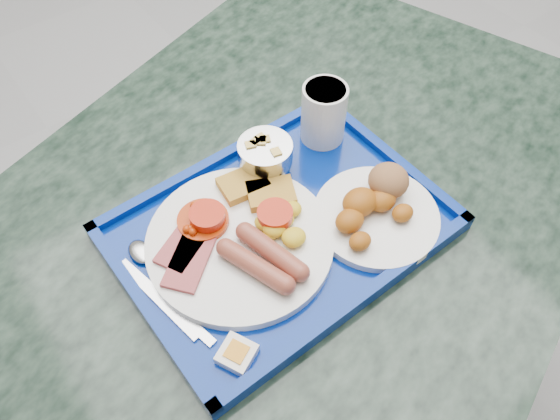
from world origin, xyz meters
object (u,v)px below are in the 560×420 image
fruit_bowl (265,153)px  main_plate (243,236)px  juice_cup (324,112)px  table (276,282)px  tray (280,228)px  bread_plate (376,207)px

fruit_bowl → main_plate: bearing=-138.5°
juice_cup → fruit_bowl: bearing=-177.7°
table → fruit_bowl: (0.04, 0.08, 0.26)m
tray → fruit_bowl: fruit_bowl is taller
main_plate → fruit_bowl: bearing=41.5°
bread_plate → juice_cup: bearing=76.8°
bread_plate → fruit_bowl: (-0.08, 0.17, 0.02)m
fruit_bowl → table: bearing=-115.3°
table → fruit_bowl: bearing=64.7°
tray → bread_plate: (0.13, -0.07, 0.03)m
main_plate → juice_cup: (0.23, 0.10, 0.04)m
tray → bread_plate: bearing=-28.5°
table → bread_plate: bearing=-39.1°
tray → fruit_bowl: 0.12m
tray → juice_cup: (0.17, 0.11, 0.06)m
main_plate → bread_plate: bearing=-22.6°
bread_plate → juice_cup: (0.04, 0.18, 0.04)m
tray → main_plate: main_plate is taller
main_plate → bread_plate: size_ratio=1.44×
bread_plate → juice_cup: size_ratio=1.84×
main_plate → juice_cup: juice_cup is taller
table → fruit_bowl: fruit_bowl is taller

